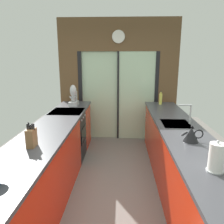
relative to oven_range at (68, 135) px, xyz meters
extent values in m
cube|color=slate|center=(0.91, -0.65, -0.47)|extent=(5.04, 7.60, 0.02)
cube|color=brown|center=(0.91, 1.15, 1.89)|extent=(2.64, 0.08, 0.70)
cube|color=#B2D1AD|center=(0.49, 1.17, 0.54)|extent=(0.80, 0.02, 2.00)
cube|color=#B2D1AD|center=(1.33, 1.13, 0.54)|extent=(0.80, 0.02, 2.00)
cube|color=black|center=(0.05, 1.15, 0.54)|extent=(0.08, 0.10, 2.00)
cube|color=black|center=(1.77, 1.15, 0.54)|extent=(0.08, 0.10, 2.00)
cube|color=black|center=(0.91, 1.15, 0.54)|extent=(0.04, 0.10, 2.00)
cube|color=brown|center=(-0.20, 1.15, 0.54)|extent=(0.42, 0.08, 2.00)
cube|color=brown|center=(2.02, 1.15, 0.54)|extent=(0.42, 0.08, 2.00)
cylinder|color=white|center=(0.91, 1.09, 1.84)|extent=(0.26, 0.03, 0.26)
torus|color=beige|center=(0.91, 1.09, 1.84)|extent=(0.28, 0.02, 0.28)
cube|color=red|center=(0.00, -1.57, -0.02)|extent=(0.58, 2.55, 0.88)
cube|color=red|center=(0.00, 0.63, -0.02)|extent=(0.58, 0.65, 0.88)
cube|color=#3D3D42|center=(0.00, -0.95, 0.44)|extent=(0.62, 3.80, 0.04)
cube|color=red|center=(1.82, -0.95, -0.02)|extent=(0.58, 3.80, 0.88)
cube|color=#3D3D42|center=(1.82, -0.95, 0.44)|extent=(0.62, 3.80, 0.04)
cube|color=#B7BABC|center=(1.80, -0.70, 0.44)|extent=(0.40, 0.48, 0.05)
cylinder|color=#B7BABC|center=(2.00, -0.70, 0.61)|extent=(0.02, 0.02, 0.29)
cylinder|color=#B7BABC|center=(1.91, -0.70, 0.74)|extent=(0.18, 0.02, 0.02)
cube|color=black|center=(0.00, 0.00, -0.02)|extent=(0.58, 0.60, 0.88)
cube|color=black|center=(0.29, 0.00, 0.02)|extent=(0.01, 0.48, 0.28)
cube|color=black|center=(0.00, 0.00, 0.45)|extent=(0.58, 0.60, 0.03)
cylinder|color=#B7BABC|center=(0.30, -0.18, 0.34)|extent=(0.02, 0.04, 0.04)
cylinder|color=#B7BABC|center=(0.30, 0.00, 0.34)|extent=(0.02, 0.04, 0.04)
cylinder|color=#B7BABC|center=(0.30, 0.18, 0.34)|extent=(0.02, 0.04, 0.04)
cube|color=brown|center=(0.02, -1.67, 0.57)|extent=(0.08, 0.14, 0.20)
cylinder|color=black|center=(-0.02, -1.67, 0.69)|extent=(0.02, 0.02, 0.07)
cylinder|color=black|center=(0.00, -1.67, 0.70)|extent=(0.02, 0.02, 0.09)
cylinder|color=black|center=(0.02, -1.67, 0.69)|extent=(0.02, 0.02, 0.06)
cylinder|color=black|center=(0.04, -1.67, 0.69)|extent=(0.02, 0.02, 0.07)
cylinder|color=black|center=(0.05, -1.67, 0.69)|extent=(0.02, 0.02, 0.07)
cube|color=#B7BABC|center=(0.02, 0.51, 0.50)|extent=(0.17, 0.26, 0.08)
cube|color=#B7BABC|center=(0.02, 0.61, 0.64)|extent=(0.10, 0.08, 0.20)
ellipsoid|color=#B7BABC|center=(0.02, 0.50, 0.76)|extent=(0.13, 0.12, 0.24)
cone|color=#B7BABC|center=(0.02, 0.48, 0.58)|extent=(0.15, 0.15, 0.13)
cone|color=black|center=(1.80, -1.43, 0.55)|extent=(0.18, 0.18, 0.17)
sphere|color=black|center=(1.80, -1.43, 0.65)|extent=(0.03, 0.03, 0.03)
cylinder|color=black|center=(1.72, -1.43, 0.56)|extent=(0.08, 0.02, 0.07)
torus|color=black|center=(1.88, -1.43, 0.56)|extent=(0.11, 0.01, 0.11)
cylinder|color=#D1CC4C|center=(1.80, 0.69, 0.58)|extent=(0.06, 0.06, 0.23)
cylinder|color=#D1CC4C|center=(1.80, 0.69, 0.71)|extent=(0.03, 0.03, 0.04)
cylinder|color=black|center=(1.80, 0.69, 0.74)|extent=(0.03, 0.03, 0.01)
cylinder|color=#B7BABC|center=(1.80, -2.13, 0.47)|extent=(0.14, 0.14, 0.01)
cylinder|color=white|center=(1.80, -2.13, 0.60)|extent=(0.13, 0.13, 0.24)
sphere|color=#B7BABC|center=(1.80, -2.13, 0.73)|extent=(0.03, 0.03, 0.03)
camera|label=1|loc=(0.99, -3.91, 1.42)|focal=35.90mm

